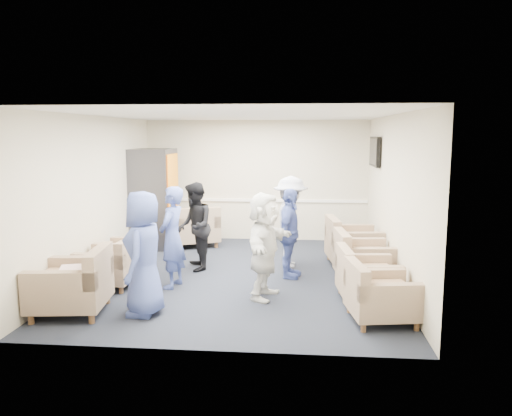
# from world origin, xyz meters

# --- Properties ---
(floor) EXTENTS (6.00, 6.00, 0.00)m
(floor) POSITION_xyz_m (0.00, 0.00, 0.00)
(floor) COLOR black
(floor) RESTS_ON ground
(ceiling) EXTENTS (6.00, 6.00, 0.00)m
(ceiling) POSITION_xyz_m (0.00, 0.00, 2.70)
(ceiling) COLOR silver
(ceiling) RESTS_ON back_wall
(back_wall) EXTENTS (5.00, 0.02, 2.70)m
(back_wall) POSITION_xyz_m (0.00, 3.00, 1.35)
(back_wall) COLOR beige
(back_wall) RESTS_ON floor
(front_wall) EXTENTS (5.00, 0.02, 2.70)m
(front_wall) POSITION_xyz_m (0.00, -3.00, 1.35)
(front_wall) COLOR beige
(front_wall) RESTS_ON floor
(left_wall) EXTENTS (0.02, 6.00, 2.70)m
(left_wall) POSITION_xyz_m (-2.50, 0.00, 1.35)
(left_wall) COLOR beige
(left_wall) RESTS_ON floor
(right_wall) EXTENTS (0.02, 6.00, 2.70)m
(right_wall) POSITION_xyz_m (2.50, 0.00, 1.35)
(right_wall) COLOR beige
(right_wall) RESTS_ON floor
(chair_rail) EXTENTS (4.98, 0.04, 0.06)m
(chair_rail) POSITION_xyz_m (0.00, 2.98, 0.90)
(chair_rail) COLOR white
(chair_rail) RESTS_ON back_wall
(tv) EXTENTS (0.10, 1.00, 0.58)m
(tv) POSITION_xyz_m (2.44, 1.80, 2.05)
(tv) COLOR black
(tv) RESTS_ON right_wall
(armchair_left_near) EXTENTS (1.05, 1.05, 0.75)m
(armchair_left_near) POSITION_xyz_m (-2.00, -1.99, 0.37)
(armchair_left_near) COLOR #8B715A
(armchair_left_near) RESTS_ON floor
(armchair_left_mid) EXTENTS (0.86, 0.86, 0.66)m
(armchair_left_mid) POSITION_xyz_m (-1.96, -0.78, 0.33)
(armchair_left_mid) COLOR #8B715A
(armchair_left_mid) RESTS_ON floor
(armchair_left_far) EXTENTS (0.81, 0.81, 0.62)m
(armchair_left_far) POSITION_xyz_m (-1.94, -0.06, 0.31)
(armchair_left_far) COLOR #8B715A
(armchair_left_far) RESTS_ON floor
(armchair_right_near) EXTENTS (0.94, 0.94, 0.66)m
(armchair_right_near) POSITION_xyz_m (2.00, -1.93, 0.33)
(armchair_right_near) COLOR #8B715A
(armchair_right_near) RESTS_ON floor
(armchair_right_midnear) EXTENTS (0.90, 0.90, 0.66)m
(armchair_right_midnear) POSITION_xyz_m (1.93, -1.11, 0.33)
(armchair_right_midnear) COLOR #8B715A
(armchair_right_midnear) RESTS_ON floor
(armchair_right_midfar) EXTENTS (0.97, 0.97, 0.70)m
(armchair_right_midfar) POSITION_xyz_m (1.98, -0.16, 0.35)
(armchair_right_midfar) COLOR #8B715A
(armchair_right_midfar) RESTS_ON floor
(armchair_right_far) EXTENTS (1.03, 1.03, 0.74)m
(armchair_right_far) POSITION_xyz_m (1.92, 0.92, 0.37)
(armchair_right_far) COLOR #8B715A
(armchair_right_far) RESTS_ON floor
(armchair_corner) EXTENTS (1.22, 1.22, 0.74)m
(armchair_corner) POSITION_xyz_m (-1.24, 2.17, 0.37)
(armchair_corner) COLOR #8B715A
(armchair_corner) RESTS_ON floor
(vending_machine) EXTENTS (0.84, 0.99, 2.08)m
(vending_machine) POSITION_xyz_m (-2.09, 2.04, 1.04)
(vending_machine) COLOR #46454C
(vending_machine) RESTS_ON floor
(backpack) EXTENTS (0.34, 0.29, 0.48)m
(backpack) POSITION_xyz_m (-1.48, -0.70, 0.25)
(backpack) COLOR black
(backpack) RESTS_ON floor
(pillow) EXTENTS (0.46, 0.53, 0.13)m
(pillow) POSITION_xyz_m (-2.01, -2.00, 0.56)
(pillow) COLOR beige
(pillow) RESTS_ON armchair_left_near
(person_front_left) EXTENTS (0.54, 0.82, 1.66)m
(person_front_left) POSITION_xyz_m (-1.06, -1.93, 0.83)
(person_front_left) COLOR #4355A2
(person_front_left) RESTS_ON floor
(person_mid_left) EXTENTS (0.47, 0.64, 1.60)m
(person_mid_left) POSITION_xyz_m (-0.99, -0.72, 0.80)
(person_mid_left) COLOR #4355A2
(person_mid_left) RESTS_ON floor
(person_back_left) EXTENTS (0.78, 0.89, 1.56)m
(person_back_left) POSITION_xyz_m (-0.85, 0.30, 0.78)
(person_back_left) COLOR black
(person_back_left) RESTS_ON floor
(person_back_right) EXTENTS (0.66, 1.09, 1.65)m
(person_back_right) POSITION_xyz_m (0.82, 0.68, 0.82)
(person_back_right) COLOR silver
(person_back_right) RESTS_ON floor
(person_mid_right) EXTENTS (0.52, 0.93, 1.51)m
(person_mid_right) POSITION_xyz_m (0.82, -0.04, 0.75)
(person_mid_right) COLOR #4355A2
(person_mid_right) RESTS_ON floor
(person_front_right) EXTENTS (0.80, 1.52, 1.57)m
(person_front_right) POSITION_xyz_m (0.48, -1.11, 0.78)
(person_front_right) COLOR white
(person_front_right) RESTS_ON floor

